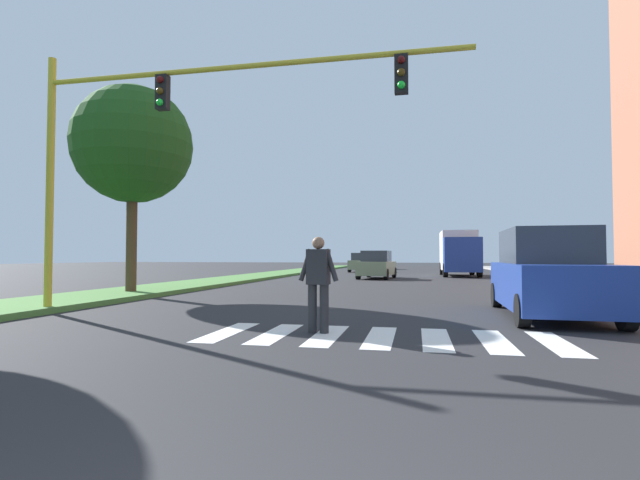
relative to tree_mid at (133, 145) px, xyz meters
The scene contains 12 objects.
ground_plane 19.43m from the tree_mid, 61.19° to the left, with size 140.00×140.00×0.00m, color #262628.
crosswalk 12.36m from the tree_mid, 36.43° to the right, with size 5.85×2.20×0.01m.
median_strip 15.29m from the tree_mid, 90.95° to the left, with size 3.05×64.00×0.15m, color #477A38.
tree_mid is the anchor object (origin of this frame).
sidewalk_right 23.83m from the tree_mid, 38.22° to the left, with size 3.00×64.00×0.15m, color #9E9991.
traffic_light_gantry 6.31m from the tree_mid, 50.66° to the right, with size 9.92×0.30×6.00m.
pedestrian_performer 11.06m from the tree_mid, 39.10° to the right, with size 0.75×0.29×1.69m.
suv_crossing 13.59m from the tree_mid, 14.38° to the right, with size 2.11×4.66×1.97m.
sedan_midblock 16.43m from the tree_mid, 62.58° to the left, with size 2.20×4.24×1.68m.
sedan_distant 27.04m from the tree_mid, 79.16° to the left, with size 2.01×4.50×1.64m.
sedan_far_horizon 36.03m from the tree_mid, 81.19° to the left, with size 2.14×4.14×1.71m.
truck_box_delivery 23.02m from the tree_mid, 56.61° to the left, with size 2.40×6.20×3.10m.
Camera 1 is at (0.59, -0.94, 1.34)m, focal length 26.39 mm.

